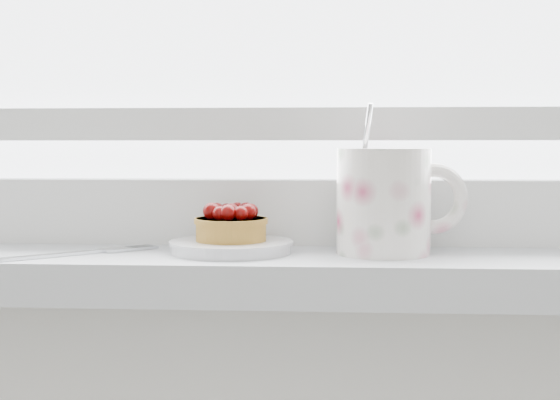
# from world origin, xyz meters

# --- Properties ---
(saucer) EXTENTS (0.12, 0.12, 0.01)m
(saucer) POSITION_xyz_m (-0.01, 1.89, 0.95)
(saucer) COLOR silver
(saucer) RESTS_ON windowsill
(raspberry_tart) EXTENTS (0.07, 0.07, 0.04)m
(raspberry_tart) POSITION_xyz_m (-0.01, 1.89, 0.97)
(raspberry_tart) COLOR #90621F
(raspberry_tart) RESTS_ON saucer
(floral_mug) EXTENTS (0.14, 0.11, 0.15)m
(floral_mug) POSITION_xyz_m (0.14, 1.89, 0.99)
(floral_mug) COLOR white
(floral_mug) RESTS_ON windowsill
(fork) EXTENTS (0.15, 0.13, 0.00)m
(fork) POSITION_xyz_m (-0.17, 1.86, 0.94)
(fork) COLOR silver
(fork) RESTS_ON windowsill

